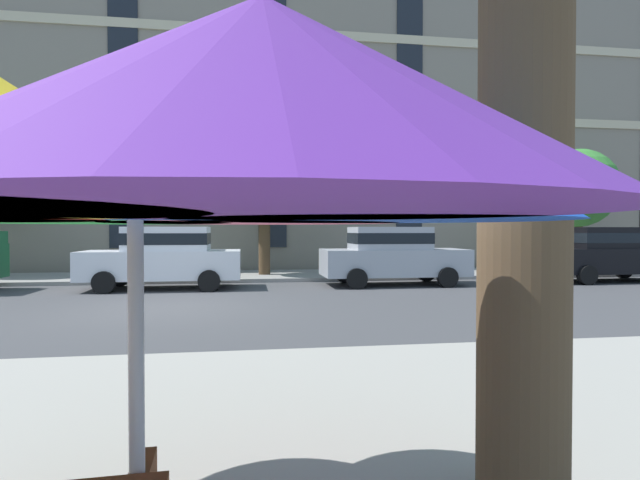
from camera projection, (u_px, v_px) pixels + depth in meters
ground_plane at (163, 309)px, 10.62m from camera, size 120.00×120.00×0.00m
sidewalk_far at (195, 277)px, 17.34m from camera, size 56.00×3.60×0.12m
apartment_building at (210, 138)px, 25.31m from camera, size 45.56×12.08×12.80m
sedan_white at (164, 256)px, 14.18m from camera, size 4.40×1.98×1.78m
sedan_silver at (392, 254)px, 15.18m from camera, size 4.40×1.98×1.78m
sedan_black at (605, 253)px, 16.27m from camera, size 4.40×1.98×1.78m
street_tree_middle at (262, 181)px, 17.39m from camera, size 2.97×2.73×4.95m
street_tree_right at (579, 186)px, 19.32m from camera, size 3.04×3.04×4.85m
patio_umbrella at (135, 151)px, 1.88m from camera, size 3.43×3.18×2.31m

